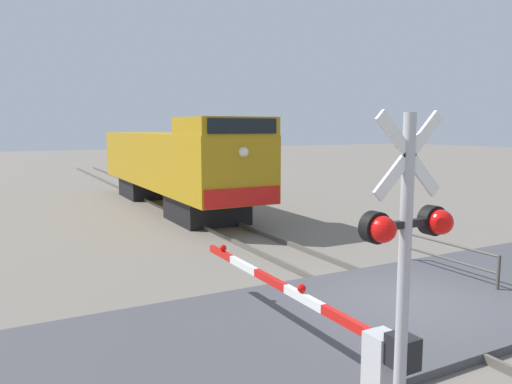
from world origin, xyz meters
The scene contains 8 objects.
ground_plane centered at (0.00, 0.00, 0.00)m, with size 160.00×160.00×0.00m, color slate.
rail_track_left centered at (-0.72, 0.00, 0.07)m, with size 0.08×80.00×0.15m, color #59544C.
rail_track_right centered at (0.72, 0.00, 0.07)m, with size 0.08×80.00×0.15m, color #59544C.
road_surface centered at (0.00, 0.00, 0.08)m, with size 36.00×4.75×0.16m, color #47474C.
locomotive centered at (0.00, 14.85, 2.12)m, with size 3.03×15.02×4.15m.
crossing_signal centered at (-3.62, -3.44, 2.45)m, with size 1.18×0.33×3.96m.
crossing_gate centered at (-3.35, -2.06, 0.83)m, with size 0.36×5.98×1.32m.
guard_railing centered at (2.32, 1.04, 0.63)m, with size 0.08×2.96×0.95m.
Camera 1 is at (-7.55, -7.28, 3.78)m, focal length 34.65 mm.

